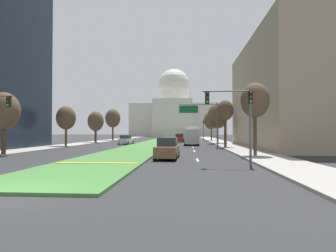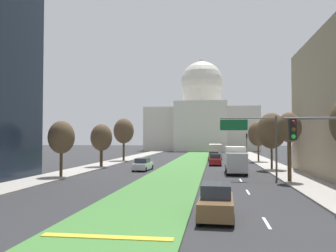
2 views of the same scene
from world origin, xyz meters
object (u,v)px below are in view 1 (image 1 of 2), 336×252
object	(u,v)px
street_tree_right_near	(255,101)
city_bus	(181,133)
street_tree_right_mid	(225,111)
sedan_far_horizon	(180,137)
capitol_building	(174,112)
street_tree_left_distant	(113,118)
overhead_guide_sign	(203,116)
sedan_lead_stopped	(167,149)
sedan_distant	(179,138)
traffic_light_near_right	(238,109)
traffic_light_far_right	(204,127)
street_tree_right_distant	(211,120)
street_tree_left_near	(4,111)
street_tree_left_mid	(66,118)
street_tree_left_far	(96,121)
sedan_midblock	(126,140)
box_truck_delivery	(192,135)
street_tree_right_far	(218,116)

from	to	relation	value
street_tree_right_near	city_bus	world-z (taller)	street_tree_right_near
street_tree_right_mid	sedan_far_horizon	xyz separation A→B (m)	(-7.27, 29.74, -4.34)
capitol_building	street_tree_left_distant	distance (m)	60.70
overhead_guide_sign	sedan_lead_stopped	size ratio (longest dim) A/B	1.47
sedan_lead_stopped	sedan_distant	size ratio (longest dim) A/B	1.04
traffic_light_near_right	traffic_light_far_right	world-z (taller)	same
traffic_light_far_right	street_tree_left_distant	world-z (taller)	street_tree_left_distant
street_tree_left_distant	street_tree_right_distant	xyz separation A→B (m)	(24.04, 0.93, -0.48)
street_tree_left_near	street_tree_right_near	xyz separation A→B (m)	(23.89, 0.35, 0.87)
street_tree_left_mid	street_tree_left_far	xyz separation A→B (m)	(0.03, 13.02, -0.02)
street_tree_left_distant	sedan_midblock	bearing A→B (deg)	-67.09
street_tree_left_near	box_truck_delivery	bearing A→B (deg)	49.01
street_tree_right_distant	city_bus	world-z (taller)	street_tree_right_distant
street_tree_right_far	street_tree_left_distant	bearing A→B (deg)	149.16
street_tree_left_distant	sedan_lead_stopped	world-z (taller)	street_tree_left_distant
street_tree_right_mid	city_bus	distance (m)	39.00
street_tree_right_mid	street_tree_right_far	distance (m)	12.51
street_tree_right_mid	box_truck_delivery	world-z (taller)	street_tree_right_mid
overhead_guide_sign	street_tree_left_far	world-z (taller)	overhead_guide_sign
street_tree_right_far	overhead_guide_sign	bearing A→B (deg)	-107.57
street_tree_right_near	sedan_far_horizon	size ratio (longest dim) A/B	1.52
street_tree_left_mid	city_bus	bearing A→B (deg)	66.36
street_tree_left_distant	capitol_building	bearing A→B (deg)	78.54
street_tree_left_far	sedan_far_horizon	world-z (taller)	street_tree_left_far
sedan_distant	street_tree_left_far	bearing A→B (deg)	-160.14
street_tree_right_distant	box_truck_delivery	bearing A→B (deg)	-104.32
street_tree_left_far	street_tree_left_distant	size ratio (longest dim) A/B	0.80
street_tree_left_near	city_bus	bearing A→B (deg)	72.79
street_tree_right_mid	sedan_distant	size ratio (longest dim) A/B	1.58
street_tree_right_distant	sedan_distant	bearing A→B (deg)	-133.21
street_tree_left_far	street_tree_right_far	distance (m)	23.75
overhead_guide_sign	traffic_light_far_right	bearing A→B (deg)	86.30
capitol_building	street_tree_right_near	size ratio (longest dim) A/B	5.52
capitol_building	street_tree_left_far	xyz separation A→B (m)	(-11.83, -72.20, -6.72)
street_tree_right_mid	sedan_midblock	world-z (taller)	street_tree_right_mid
sedan_midblock	box_truck_delivery	xyz separation A→B (m)	(11.79, -2.10, 0.90)
street_tree_left_near	sedan_distant	bearing A→B (deg)	64.22
street_tree_right_near	sedan_far_horizon	distance (m)	43.83
street_tree_left_near	sedan_lead_stopped	bearing A→B (deg)	-7.54
traffic_light_near_right	street_tree_left_distant	distance (m)	51.45
traffic_light_near_right	street_tree_left_distant	bearing A→B (deg)	114.84
street_tree_left_far	box_truck_delivery	world-z (taller)	street_tree_left_far
street_tree_right_mid	sedan_far_horizon	size ratio (longest dim) A/B	1.51
street_tree_right_near	street_tree_right_far	distance (m)	25.61
traffic_light_far_right	street_tree_left_near	bearing A→B (deg)	-115.64
street_tree_left_far	street_tree_right_distant	xyz separation A→B (m)	(23.85, 13.89, 0.73)
traffic_light_near_right	street_tree_right_distant	bearing A→B (deg)	87.08
street_tree_left_near	street_tree_right_mid	xyz separation A→B (m)	(23.01, 13.45, 0.90)
street_tree_left_near	sedan_distant	size ratio (longest dim) A/B	1.44
street_tree_left_mid	sedan_lead_stopped	xyz separation A→B (m)	(16.39, -16.36, -3.47)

